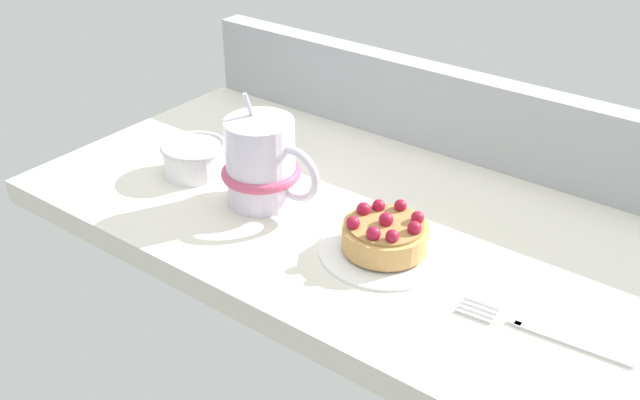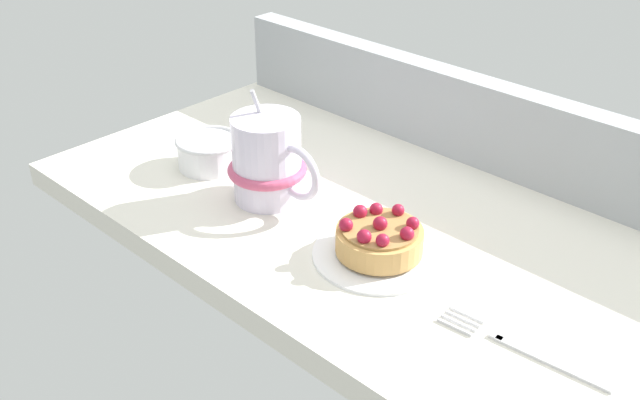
% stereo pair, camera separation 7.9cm
% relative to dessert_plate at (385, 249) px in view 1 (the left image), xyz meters
% --- Properties ---
extents(ground_plane, '(0.81, 0.41, 0.03)m').
position_rel_dessert_plate_xyz_m(ground_plane, '(-0.04, 0.06, -0.02)').
color(ground_plane, silver).
extents(window_rail_back, '(0.79, 0.03, 0.11)m').
position_rel_dessert_plate_xyz_m(window_rail_back, '(-0.04, 0.25, 0.05)').
color(window_rail_back, '#9EA3A8').
rests_on(window_rail_back, ground_plane).
extents(dessert_plate, '(0.14, 0.14, 0.01)m').
position_rel_dessert_plate_xyz_m(dessert_plate, '(0.00, 0.00, 0.00)').
color(dessert_plate, white).
rests_on(dessert_plate, ground_plane).
extents(raspberry_tart, '(0.09, 0.09, 0.04)m').
position_rel_dessert_plate_xyz_m(raspberry_tart, '(-0.00, -0.00, 0.02)').
color(raspberry_tart, tan).
rests_on(raspberry_tart, dessert_plate).
extents(coffee_mug, '(0.13, 0.09, 0.13)m').
position_rel_dessert_plate_xyz_m(coffee_mug, '(-0.17, 0.00, 0.05)').
color(coffee_mug, silver).
rests_on(coffee_mug, ground_plane).
extents(dessert_fork, '(0.16, 0.03, 0.01)m').
position_rel_dessert_plate_xyz_m(dessert_fork, '(0.18, -0.02, -0.00)').
color(dessert_fork, silver).
rests_on(dessert_fork, ground_plane).
extents(sugar_bowl, '(0.08, 0.08, 0.04)m').
position_rel_dessert_plate_xyz_m(sugar_bowl, '(-0.28, 0.01, 0.02)').
color(sugar_bowl, white).
rests_on(sugar_bowl, ground_plane).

